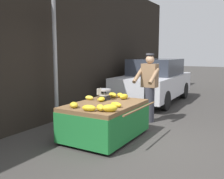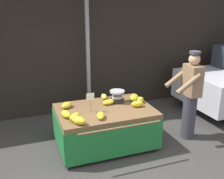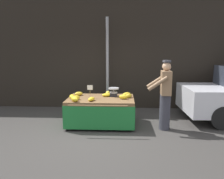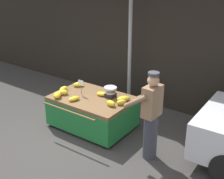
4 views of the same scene
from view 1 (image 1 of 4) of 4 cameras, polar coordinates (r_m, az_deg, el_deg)
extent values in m
plane|color=#383533|center=(4.90, 8.04, -12.49)|extent=(60.00, 60.00, 0.00)
cube|color=black|center=(6.23, -17.03, 10.41)|extent=(16.00, 0.24, 4.00)
cylinder|color=gray|center=(5.94, -12.55, 5.62)|extent=(0.09, 0.09, 2.95)
cube|color=brown|center=(5.14, -1.53, -3.54)|extent=(1.72, 1.18, 0.08)
cylinder|color=black|center=(4.61, -6.66, -9.56)|extent=(0.05, 0.64, 0.64)
cylinder|color=#B7B7BC|center=(4.58, -6.89, -9.65)|extent=(0.01, 0.12, 0.12)
cylinder|color=black|center=(5.88, 2.48, -5.60)|extent=(0.05, 0.64, 0.64)
cylinder|color=#B7B7BC|center=(5.90, 2.62, -5.54)|extent=(0.01, 0.12, 0.12)
cylinder|color=#4C4742|center=(5.50, -6.06, -6.64)|extent=(0.05, 0.05, 0.64)
cube|color=#1E7233|center=(4.94, 4.35, -7.96)|extent=(1.72, 0.02, 0.58)
cube|color=#1E7233|center=(5.54, -6.74, -6.23)|extent=(1.72, 0.02, 0.58)
cube|color=#1E7233|center=(4.54, -7.28, -9.49)|extent=(0.02, 1.18, 0.58)
cube|color=#1E7233|center=(5.94, 2.84, -5.19)|extent=(0.02, 1.18, 0.58)
cylinder|color=brown|center=(4.79, 6.34, -4.22)|extent=(1.37, 0.04, 0.04)
cube|color=black|center=(5.51, -1.78, -1.84)|extent=(0.20, 0.20, 0.09)
cylinder|color=#B7B7BC|center=(5.50, -1.78, -0.81)|extent=(0.02, 0.02, 0.11)
cylinder|color=#B7B7BC|center=(5.49, -1.78, -0.06)|extent=(0.28, 0.28, 0.03)
cylinder|color=#B7B7BC|center=(5.50, -1.78, -1.17)|extent=(0.21, 0.21, 0.03)
cylinder|color=#997A51|center=(4.87, -2.95, -2.41)|extent=(0.01, 0.01, 0.22)
cube|color=white|center=(4.84, -2.92, -0.44)|extent=(0.14, 0.01, 0.12)
ellipsoid|color=yellow|center=(5.52, -5.10, -1.84)|extent=(0.13, 0.22, 0.09)
ellipsoid|color=gold|center=(4.78, 0.93, -3.37)|extent=(0.20, 0.29, 0.09)
ellipsoid|color=gold|center=(5.57, 2.69, -1.59)|extent=(0.25, 0.17, 0.12)
ellipsoid|color=gold|center=(4.46, -5.16, -4.14)|extent=(0.18, 0.28, 0.11)
ellipsoid|color=gold|center=(5.34, -2.44, -2.17)|extent=(0.30, 0.22, 0.09)
ellipsoid|color=gold|center=(4.47, -2.64, -4.06)|extent=(0.27, 0.27, 0.11)
ellipsoid|color=gold|center=(4.77, -8.52, -3.42)|extent=(0.28, 0.28, 0.10)
ellipsoid|color=gold|center=(5.77, 1.83, -1.28)|extent=(0.22, 0.24, 0.11)
ellipsoid|color=gold|center=(5.80, 0.12, -1.22)|extent=(0.31, 0.33, 0.11)
ellipsoid|color=gold|center=(4.39, -0.49, -4.17)|extent=(0.28, 0.30, 0.13)
cylinder|color=#383842|center=(6.47, 8.29, -3.33)|extent=(0.26, 0.26, 0.88)
cube|color=#8C6B4C|center=(6.37, 8.42, 3.12)|extent=(0.25, 0.39, 0.58)
sphere|color=tan|center=(6.35, 8.50, 6.68)|extent=(0.21, 0.21, 0.21)
cylinder|color=#3F3F47|center=(6.35, 8.52, 7.80)|extent=(0.20, 0.20, 0.05)
cylinder|color=#8C6B4C|center=(6.09, 9.37, 2.97)|extent=(0.48, 0.12, 0.37)
cylinder|color=#8C6B4C|center=(6.27, 5.86, 3.18)|extent=(0.48, 0.12, 0.37)
cube|color=silver|center=(9.17, 9.41, 1.04)|extent=(3.94, 1.79, 0.70)
cube|color=#2D333D|center=(9.26, 9.81, 5.01)|extent=(2.06, 1.54, 0.56)
cylinder|color=black|center=(7.84, 11.81, -2.45)|extent=(0.60, 0.19, 0.60)
cylinder|color=black|center=(8.42, 1.58, -1.55)|extent=(0.60, 0.19, 0.60)
cylinder|color=black|center=(10.15, 15.82, -0.19)|extent=(0.60, 0.19, 0.60)
cylinder|color=black|center=(10.60, 7.57, 0.40)|extent=(0.60, 0.19, 0.60)
camera|label=2|loc=(3.39, 61.97, 18.79)|focal=43.16mm
camera|label=3|loc=(5.75, 63.03, 5.97)|focal=36.00mm
camera|label=4|loc=(8.64, 46.19, 17.69)|focal=49.83mm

